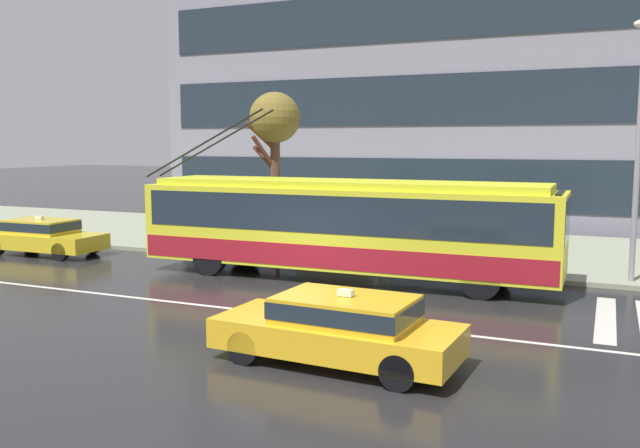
# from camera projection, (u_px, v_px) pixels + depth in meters

# --- Properties ---
(ground_plane) EXTENTS (160.00, 160.00, 0.00)m
(ground_plane) POSITION_uv_depth(u_px,v_px,m) (280.00, 301.00, 17.07)
(ground_plane) COLOR #242325
(sidewalk_slab) EXTENTS (80.00, 10.00, 0.14)m
(sidewalk_slab) POSITION_uv_depth(u_px,v_px,m) (394.00, 244.00, 26.06)
(sidewalk_slab) COLOR gray
(sidewalk_slab) RESTS_ON ground_plane
(crosswalk_stripe_edge_near) EXTENTS (0.44, 4.40, 0.01)m
(crosswalk_stripe_edge_near) POSITION_uv_depth(u_px,v_px,m) (606.00, 318.00, 15.35)
(crosswalk_stripe_edge_near) COLOR beige
(crosswalk_stripe_edge_near) RESTS_ON ground_plane
(lane_centre_line) EXTENTS (72.00, 0.14, 0.01)m
(lane_centre_line) POSITION_uv_depth(u_px,v_px,m) (257.00, 311.00, 15.98)
(lane_centre_line) COLOR silver
(lane_centre_line) RESTS_ON ground_plane
(trolleybus) EXTENTS (12.98, 2.59, 5.04)m
(trolleybus) POSITION_uv_depth(u_px,v_px,m) (344.00, 225.00, 19.67)
(trolleybus) COLOR yellow
(trolleybus) RESTS_ON ground_plane
(taxi_oncoming_near) EXTENTS (4.58, 2.05, 1.39)m
(taxi_oncoming_near) POSITION_uv_depth(u_px,v_px,m) (340.00, 326.00, 12.14)
(taxi_oncoming_near) COLOR gold
(taxi_oncoming_near) RESTS_ON ground_plane
(taxi_queued_behind_bus) EXTENTS (4.47, 1.86, 1.39)m
(taxi_queued_behind_bus) POSITION_uv_depth(u_px,v_px,m) (43.00, 235.00, 24.06)
(taxi_queued_behind_bus) COLOR gold
(taxi_queued_behind_bus) RESTS_ON ground_plane
(bus_shelter) EXTENTS (3.90, 1.56, 2.41)m
(bus_shelter) POSITION_uv_depth(u_px,v_px,m) (337.00, 201.00, 23.89)
(bus_shelter) COLOR gray
(bus_shelter) RESTS_ON sidewalk_slab
(pedestrian_at_shelter) EXTENTS (0.94, 0.94, 1.93)m
(pedestrian_at_shelter) POSITION_uv_depth(u_px,v_px,m) (477.00, 222.00, 20.11)
(pedestrian_at_shelter) COLOR black
(pedestrian_at_shelter) RESTS_ON sidewalk_slab
(pedestrian_approaching_curb) EXTENTS (1.28, 1.28, 1.95)m
(pedestrian_approaching_curb) POSITION_uv_depth(u_px,v_px,m) (280.00, 208.00, 24.35)
(pedestrian_approaching_curb) COLOR navy
(pedestrian_approaching_curb) RESTS_ON sidewalk_slab
(street_lamp) EXTENTS (0.60, 0.32, 7.18)m
(street_lamp) POSITION_uv_depth(u_px,v_px,m) (640.00, 130.00, 18.32)
(street_lamp) COLOR gray
(street_lamp) RESTS_ON sidewalk_slab
(street_tree_bare) EXTENTS (1.86, 1.86, 5.71)m
(street_tree_bare) POSITION_uv_depth(u_px,v_px,m) (275.00, 124.00, 24.36)
(street_tree_bare) COLOR brown
(street_tree_bare) RESTS_ON sidewalk_slab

